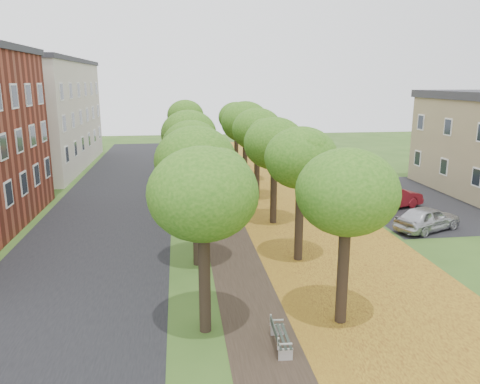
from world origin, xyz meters
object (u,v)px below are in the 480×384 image
object	(u,v)px
car_silver	(427,218)
car_red	(390,197)
bench	(280,336)
car_grey	(376,191)
car_white	(369,187)

from	to	relation	value
car_silver	car_red	world-z (taller)	car_red
bench	car_grey	bearing A→B (deg)	-29.35
bench	car_white	world-z (taller)	car_white
car_silver	car_white	size ratio (longest dim) A/B	0.86
car_silver	car_grey	xyz separation A→B (m)	(0.00, 7.10, -0.08)
car_red	car_grey	xyz separation A→B (m)	(0.00, 2.24, -0.13)
car_red	car_white	world-z (taller)	car_red
bench	car_red	world-z (taller)	car_red
car_grey	car_white	xyz separation A→B (m)	(0.00, 1.30, 0.04)
car_grey	car_white	distance (m)	1.30
car_red	bench	bearing A→B (deg)	125.31
bench	car_grey	size ratio (longest dim) A/B	0.37
bench	car_silver	xyz separation A→B (m)	(10.90, 10.72, 0.32)
car_silver	car_grey	size ratio (longest dim) A/B	0.95
car_grey	car_white	world-z (taller)	car_white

